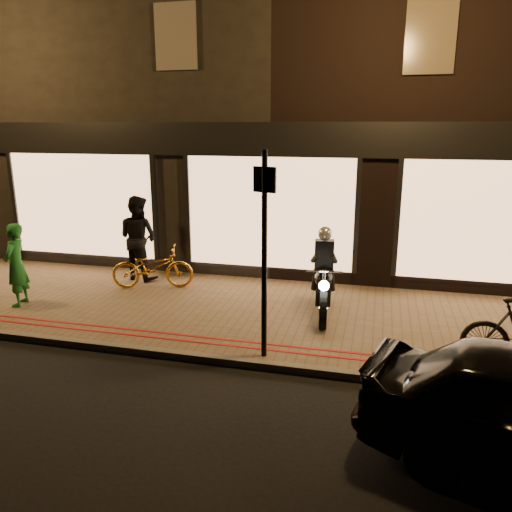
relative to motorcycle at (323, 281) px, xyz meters
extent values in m
plane|color=black|center=(-1.40, -2.18, -0.73)|extent=(90.00, 90.00, 0.00)
cube|color=brown|center=(-1.40, -0.18, -0.67)|extent=(50.00, 4.00, 0.12)
cube|color=#59544C|center=(-1.40, -2.13, -0.67)|extent=(50.00, 0.14, 0.12)
cube|color=#9A110E|center=(-1.40, -1.73, -0.61)|extent=(50.00, 0.06, 0.01)
cube|color=#9A110E|center=(-1.40, -1.53, -0.61)|extent=(50.00, 0.06, 0.01)
cube|color=black|center=(-7.40, 6.82, 3.52)|extent=(12.00, 10.00, 8.50)
cube|color=black|center=(-1.40, 1.77, 2.42)|extent=(48.00, 0.12, 0.70)
cube|color=#F5B47A|center=(-5.90, 1.76, 0.88)|extent=(3.60, 0.06, 2.38)
cube|color=#F5B47A|center=(-1.40, 1.76, 0.88)|extent=(3.60, 0.06, 2.38)
cube|color=#F5B47A|center=(3.10, 1.76, 0.88)|extent=(3.60, 0.06, 2.38)
cube|color=#3F331E|center=(-3.40, 1.77, 4.47)|extent=(0.90, 0.06, 1.30)
cube|color=#3F331E|center=(1.60, 1.77, 4.27)|extent=(0.90, 0.06, 1.30)
cylinder|color=black|center=(0.08, -0.68, -0.29)|extent=(0.20, 0.65, 0.64)
cylinder|color=black|center=(-0.07, 0.61, -0.29)|extent=(0.20, 0.65, 0.64)
cylinder|color=silver|center=(0.08, -0.68, -0.29)|extent=(0.16, 0.16, 0.14)
cylinder|color=silver|center=(-0.07, 0.61, -0.29)|extent=(0.16, 0.16, 0.14)
cube|color=black|center=(0.00, 0.01, -0.21)|extent=(0.34, 0.73, 0.30)
ellipsoid|color=black|center=(0.01, -0.12, 0.09)|extent=(0.38, 0.54, 0.29)
cube|color=black|center=(-0.04, 0.31, 0.09)|extent=(0.28, 0.57, 0.09)
cylinder|color=silver|center=(0.06, -0.54, 0.34)|extent=(0.60, 0.10, 0.03)
cylinder|color=silver|center=(0.08, -0.64, 0.01)|extent=(0.09, 0.33, 0.71)
sphere|color=white|center=(0.09, -0.77, 0.17)|extent=(0.19, 0.19, 0.17)
cylinder|color=silver|center=(0.06, 0.47, -0.33)|extent=(0.14, 0.55, 0.07)
cube|color=black|center=(-0.02, 0.18, 0.44)|extent=(0.36, 0.26, 0.55)
sphere|color=#B5B9BD|center=(-0.02, 0.12, 0.85)|extent=(0.29, 0.29, 0.26)
cylinder|color=black|center=(-0.14, -0.16, 0.47)|extent=(0.24, 0.60, 0.34)
cylinder|color=black|center=(0.17, -0.12, 0.47)|extent=(0.10, 0.60, 0.34)
cylinder|color=black|center=(-0.16, 0.12, -0.01)|extent=(0.22, 0.29, 0.46)
cylinder|color=black|center=(0.12, 0.16, -0.01)|extent=(0.17, 0.28, 0.46)
cylinder|color=black|center=(-0.64, -1.93, 0.89)|extent=(0.10, 0.10, 3.00)
cube|color=black|center=(-0.64, -1.93, 1.99)|extent=(0.34, 0.14, 0.35)
imported|color=orange|center=(-3.63, 0.62, -0.17)|extent=(1.78, 1.06, 0.88)
imported|color=#1B6828|center=(-5.64, -0.95, 0.17)|extent=(0.50, 0.64, 1.57)
imported|color=black|center=(-4.20, 1.16, 0.31)|extent=(1.05, 0.90, 1.85)
camera|label=1|loc=(0.90, -8.55, 2.70)|focal=35.00mm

